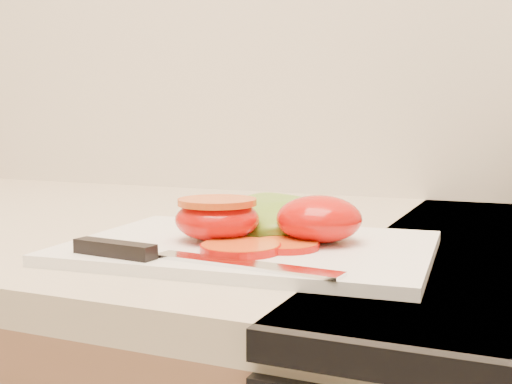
% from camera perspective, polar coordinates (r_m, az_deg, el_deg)
% --- Properties ---
extents(cutting_board, '(0.34, 0.26, 0.01)m').
position_cam_1_polar(cutting_board, '(0.59, -0.39, -4.96)').
color(cutting_board, white).
rests_on(cutting_board, counter).
extents(tomato_half_dome, '(0.08, 0.08, 0.04)m').
position_cam_1_polar(tomato_half_dome, '(0.58, 5.62, -2.39)').
color(tomato_half_dome, '#DE0200').
rests_on(tomato_half_dome, cutting_board).
extents(tomato_half_cut, '(0.08, 0.08, 0.04)m').
position_cam_1_polar(tomato_half_cut, '(0.59, -3.46, -2.28)').
color(tomato_half_cut, '#DE0200').
rests_on(tomato_half_cut, cutting_board).
extents(tomato_slice_0, '(0.07, 0.07, 0.01)m').
position_cam_1_polar(tomato_slice_0, '(0.54, -1.38, -4.99)').
color(tomato_slice_0, '#D95E23').
rests_on(tomato_slice_0, cutting_board).
extents(tomato_slice_1, '(0.06, 0.06, 0.01)m').
position_cam_1_polar(tomato_slice_1, '(0.56, 2.53, -4.74)').
color(tomato_slice_1, '#D95E23').
rests_on(tomato_slice_1, cutting_board).
extents(lettuce_leaf_0, '(0.19, 0.17, 0.03)m').
position_cam_1_polar(lettuce_leaf_0, '(0.65, 0.45, -2.06)').
color(lettuce_leaf_0, '#5F9C29').
rests_on(lettuce_leaf_0, cutting_board).
extents(lettuce_leaf_1, '(0.12, 0.13, 0.02)m').
position_cam_1_polar(lettuce_leaf_1, '(0.64, 3.96, -2.43)').
color(lettuce_leaf_1, '#5F9C29').
rests_on(lettuce_leaf_1, cutting_board).
extents(knife, '(0.23, 0.04, 0.01)m').
position_cam_1_polar(knife, '(0.52, -8.23, -5.54)').
color(knife, silver).
rests_on(knife, cutting_board).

